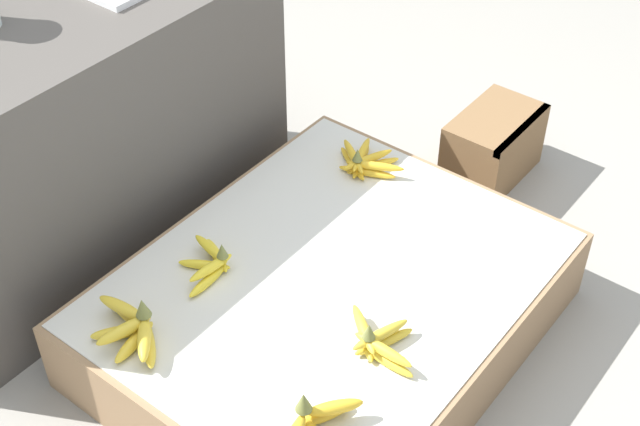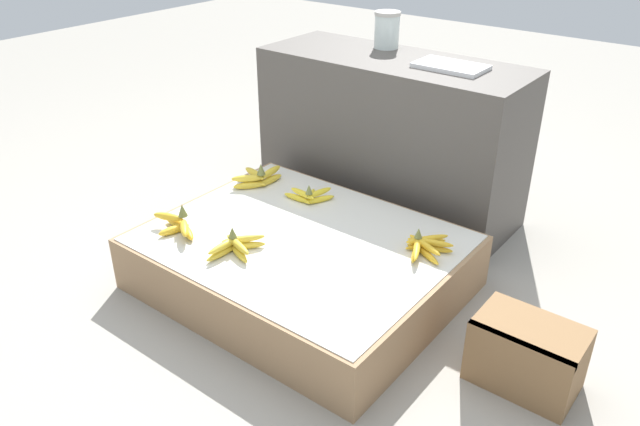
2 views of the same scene
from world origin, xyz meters
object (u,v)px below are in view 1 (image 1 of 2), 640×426
(wooden_crate, at_px, (493,145))
(banana_bunch_front_left, at_px, (311,424))
(banana_bunch_middle_midleft, at_px, (211,262))
(banana_bunch_middle_right, at_px, (364,162))
(banana_bunch_middle_left, at_px, (133,329))
(banana_bunch_front_midleft, at_px, (376,341))

(wooden_crate, height_order, banana_bunch_front_left, banana_bunch_front_left)
(banana_bunch_front_left, distance_m, banana_bunch_middle_midleft, 0.56)
(banana_bunch_front_left, xyz_separation_m, banana_bunch_middle_right, (0.81, 0.45, -0.01))
(banana_bunch_front_left, height_order, banana_bunch_middle_left, same)
(banana_bunch_front_midleft, xyz_separation_m, banana_bunch_middle_midleft, (-0.04, 0.48, -0.00))
(banana_bunch_middle_left, bearing_deg, banana_bunch_middle_right, -2.95)
(wooden_crate, bearing_deg, banana_bunch_middle_left, 170.57)
(wooden_crate, height_order, banana_bunch_middle_right, banana_bunch_middle_right)
(banana_bunch_middle_left, bearing_deg, banana_bunch_front_left, -84.65)
(banana_bunch_front_left, height_order, banana_bunch_middle_midleft, banana_bunch_front_left)
(wooden_crate, relative_size, banana_bunch_middle_midleft, 1.70)
(banana_bunch_middle_left, bearing_deg, banana_bunch_middle_midleft, 3.05)
(banana_bunch_front_midleft, relative_size, banana_bunch_middle_midleft, 1.19)
(wooden_crate, distance_m, banana_bunch_middle_left, 1.36)
(banana_bunch_middle_midleft, bearing_deg, banana_bunch_front_left, -114.65)
(wooden_crate, xyz_separation_m, banana_bunch_front_left, (-1.29, -0.27, 0.14))
(banana_bunch_front_midleft, height_order, banana_bunch_middle_right, banana_bunch_front_midleft)
(banana_bunch_front_left, bearing_deg, banana_bunch_front_midleft, 5.48)
(banana_bunch_front_left, relative_size, banana_bunch_middle_left, 0.96)
(banana_bunch_middle_left, xyz_separation_m, banana_bunch_middle_midleft, (0.28, 0.01, -0.01))
(banana_bunch_front_left, xyz_separation_m, banana_bunch_front_midleft, (0.27, 0.03, -0.00))
(banana_bunch_front_left, bearing_deg, wooden_crate, 11.98)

